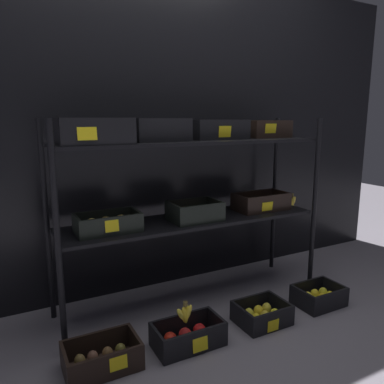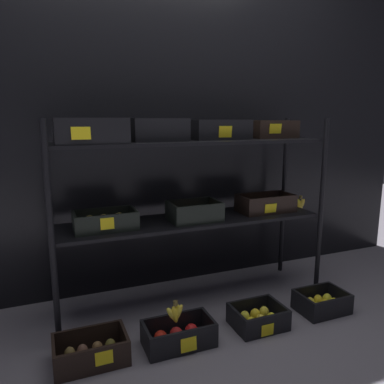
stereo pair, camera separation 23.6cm
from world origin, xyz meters
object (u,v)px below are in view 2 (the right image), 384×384
Objects in this scene: crate_ground_kiwi at (91,352)px; banana_bunch_loose at (175,313)px; crate_ground_lemon at (258,318)px; crate_ground_right_lemon at (322,303)px; display_rack at (191,177)px; crate_ground_apple_red at (179,336)px.

crate_ground_kiwi is 0.46m from banana_bunch_loose.
crate_ground_right_lemon is at bearing 0.27° from crate_ground_lemon.
display_rack is at bearing 29.82° from crate_ground_kiwi.
crate_ground_apple_red is at bearing -119.44° from display_rack.
crate_ground_lemon is at bearing -0.18° from crate_ground_apple_red.
display_rack is 5.92× the size of crate_ground_right_lemon.
crate_ground_kiwi is 1.20× the size of crate_ground_lemon.
banana_bunch_loose reaches higher than crate_ground_apple_red.
crate_ground_right_lemon is (0.47, 0.00, 0.00)m from crate_ground_lemon.
banana_bunch_loose is (-0.98, -0.00, 0.14)m from crate_ground_right_lemon.
crate_ground_apple_red is at bearing -3.63° from crate_ground_kiwi.
crate_ground_apple_red is 1.25× the size of crate_ground_lemon.
crate_ground_kiwi is 2.85× the size of banana_bunch_loose.
crate_ground_kiwi is 0.46m from crate_ground_apple_red.
crate_ground_right_lemon reaches higher than crate_ground_lemon.
crate_ground_right_lemon is 0.99m from banana_bunch_loose.
display_rack is 4.82× the size of crate_ground_apple_red.
display_rack is 1.13m from crate_ground_kiwi.
crate_ground_right_lemon is at bearing -30.77° from display_rack.
crate_ground_right_lemon is (0.72, -0.43, -0.79)m from display_rack.
crate_ground_right_lemon is at bearing -1.14° from crate_ground_kiwi.
crate_ground_apple_red is (-0.24, -0.43, -0.79)m from display_rack.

